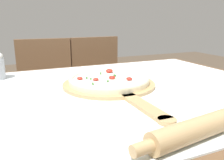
{
  "coord_description": "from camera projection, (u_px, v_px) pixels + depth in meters",
  "views": [
    {
      "loc": [
        -0.4,
        -0.78,
        1.03
      ],
      "look_at": [
        -0.05,
        0.03,
        0.79
      ],
      "focal_mm": 38.0,
      "sensor_mm": 36.0,
      "label": 1
    }
  ],
  "objects": [
    {
      "name": "pizza_peel",
      "position": [
        111.0,
        86.0,
        0.92
      ],
      "size": [
        0.37,
        0.59,
        0.01
      ],
      "color": "tan",
      "rests_on": "towel_cloth"
    },
    {
      "name": "chair_left",
      "position": [
        48.0,
        93.0,
        1.68
      ],
      "size": [
        0.42,
        0.42,
        0.89
      ],
      "rotation": [
        0.0,
        0.0,
        -0.06
      ],
      "color": "brown",
      "rests_on": "ground_plane"
    },
    {
      "name": "dining_table",
      "position": [
        125.0,
        114.0,
        0.94
      ],
      "size": [
        1.28,
        1.03,
        0.76
      ],
      "color": "brown",
      "rests_on": "ground_plane"
    },
    {
      "name": "towel_cloth",
      "position": [
        126.0,
        88.0,
        0.92
      ],
      "size": [
        1.2,
        0.95,
        0.0
      ],
      "color": "silver",
      "rests_on": "dining_table"
    },
    {
      "name": "pizza",
      "position": [
        109.0,
        79.0,
        0.94
      ],
      "size": [
        0.32,
        0.32,
        0.04
      ],
      "color": "beige",
      "rests_on": "pizza_peel"
    },
    {
      "name": "rolling_pin",
      "position": [
        213.0,
        123.0,
        0.55
      ],
      "size": [
        0.46,
        0.1,
        0.05
      ],
      "rotation": [
        0.0,
        0.0,
        0.14
      ],
      "color": "tan",
      "rests_on": "towel_cloth"
    },
    {
      "name": "chair_right",
      "position": [
        99.0,
        87.0,
        1.83
      ],
      "size": [
        0.41,
        0.41,
        0.89
      ],
      "rotation": [
        0.0,
        0.0,
        0.02
      ],
      "color": "brown",
      "rests_on": "ground_plane"
    }
  ]
}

